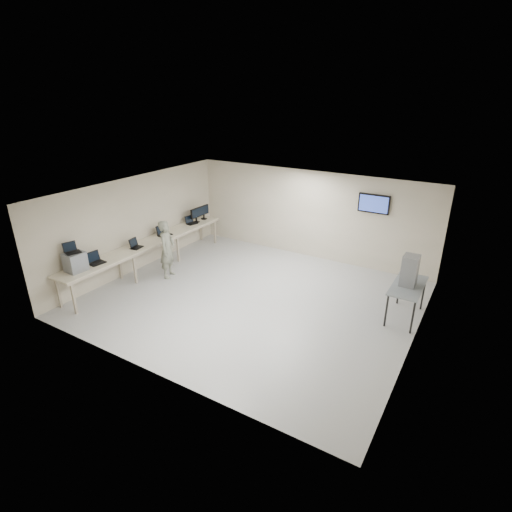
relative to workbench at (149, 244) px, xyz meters
The scene contains 13 objects.
room 3.67m from the workbench, ahead, with size 8.01×7.01×2.81m.
workbench is the anchor object (origin of this frame).
equipment_box 2.43m from the workbench, 91.49° to the right, with size 0.40×0.46×0.48m, color gray.
laptop_on_box 2.49m from the workbench, 92.73° to the right, with size 0.37×0.40×0.26m.
laptop_0 1.86m from the workbench, 91.80° to the right, with size 0.35×0.41×0.30m.
laptop_1 0.55m from the workbench, 90.02° to the right, with size 0.33×0.37×0.27m.
laptop_2 0.69m from the workbench, 94.31° to the left, with size 0.35×0.42×0.31m.
laptop_3 2.01m from the workbench, 91.83° to the left, with size 0.35×0.39×0.27m.
monitor_near 2.27m from the workbench, 90.29° to the left, with size 0.22×0.49×0.49m.
monitor_far 2.68m from the workbench, 90.24° to the left, with size 0.22×0.49×0.48m.
soldier 0.79m from the workbench, ahead, with size 0.62×0.41×1.70m, color #4F5742.
side_table 7.27m from the workbench, ahead, with size 0.68×1.45×0.87m.
storage_bins 7.26m from the workbench, ahead, with size 0.35×0.39×0.73m.
Camera 1 is at (4.85, -7.84, 5.08)m, focal length 28.00 mm.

